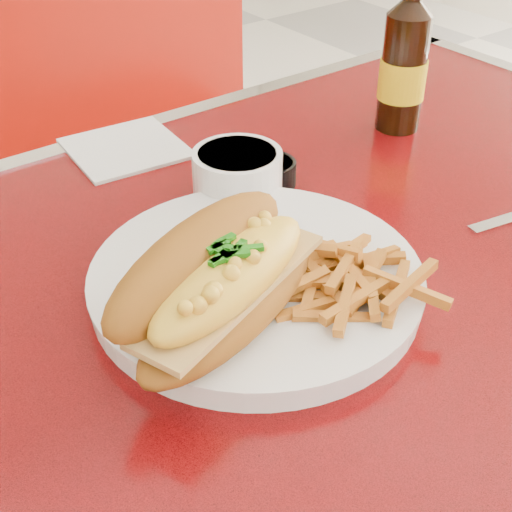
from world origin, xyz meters
TOP-DOWN VIEW (x-y plane):
  - diner_table at (0.00, 0.00)m, footprint 1.23×0.83m
  - booth_bench_far at (0.00, 0.81)m, footprint 1.20×0.51m
  - dinner_plate at (-0.07, 0.02)m, footprint 0.36×0.36m
  - mac_hoagie at (-0.14, -0.02)m, footprint 0.25×0.18m
  - fries_pile at (-0.03, -0.04)m, footprint 0.15×0.14m
  - fork at (-0.01, 0.02)m, footprint 0.09×0.14m
  - gravy_ramekin at (0.01, 0.17)m, footprint 0.11×0.11m
  - sauce_cup_right at (0.06, 0.17)m, footprint 0.07×0.07m
  - beer_bottle at (0.29, 0.19)m, footprint 0.08×0.08m
  - paper_napkin at (-0.03, 0.35)m, footprint 0.15×0.15m

SIDE VIEW (x-z plane):
  - booth_bench_far at x=0.00m, z-range -0.16..0.74m
  - diner_table at x=0.00m, z-range 0.22..0.99m
  - paper_napkin at x=-0.03m, z-range 0.77..0.77m
  - dinner_plate at x=-0.07m, z-range 0.77..0.79m
  - sauce_cup_right at x=0.06m, z-range 0.77..0.80m
  - fork at x=-0.01m, z-range 0.79..0.79m
  - gravy_ramekin at x=0.01m, z-range 0.77..0.83m
  - fries_pile at x=-0.03m, z-range 0.79..0.83m
  - mac_hoagie at x=-0.14m, z-range 0.78..0.88m
  - beer_bottle at x=0.29m, z-range 0.74..0.98m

